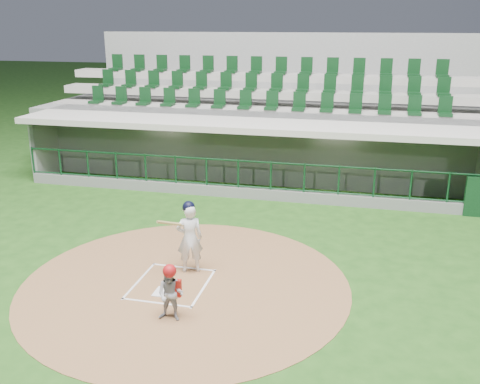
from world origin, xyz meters
name	(u,v)px	position (x,y,z in m)	size (l,w,h in m)	color
ground	(176,278)	(0.00, 0.00, 0.00)	(120.00, 120.00, 0.00)	#1C4513
dirt_circle	(186,284)	(0.30, -0.20, 0.01)	(7.20, 7.20, 0.01)	brown
home_plate	(164,292)	(0.00, -0.70, 0.02)	(0.43, 0.43, 0.02)	white
batter_box_chalk	(171,284)	(0.00, -0.30, 0.02)	(1.55, 1.80, 0.01)	silver
dugout_structure	(255,156)	(0.16, 7.82, 0.96)	(16.40, 3.70, 3.00)	gray
seating_deck	(267,127)	(0.00, 10.91, 1.42)	(17.00, 6.72, 5.15)	slate
batter	(189,237)	(0.21, 0.42, 0.87)	(0.89, 0.94, 1.70)	white
catcher	(171,292)	(0.52, -1.66, 0.59)	(0.54, 0.42, 1.16)	#98989D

